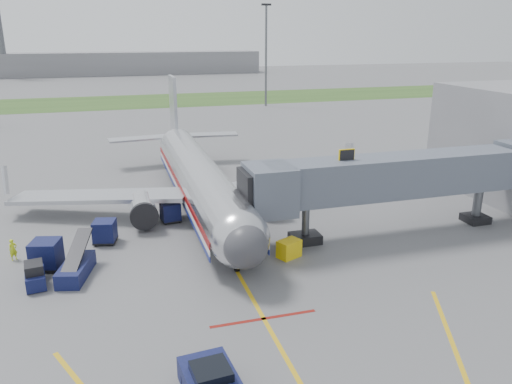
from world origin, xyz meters
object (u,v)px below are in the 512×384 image
object	(u,v)px
baggage_tug	(35,276)
belt_loader	(76,268)
ramp_worker	(13,250)
pushback_tug	(211,384)
airliner	(199,178)

from	to	relation	value
baggage_tug	belt_loader	size ratio (longest dim) A/B	0.48
ramp_worker	pushback_tug	bearing A→B (deg)	-91.56
pushback_tug	baggage_tug	xyz separation A→B (m)	(-8.38, 12.67, 0.06)
baggage_tug	pushback_tug	bearing A→B (deg)	-56.50
airliner	baggage_tug	world-z (taller)	airliner
baggage_tug	belt_loader	distance (m)	2.43
pushback_tug	belt_loader	distance (m)	14.65
baggage_tug	belt_loader	bearing A→B (deg)	16.11
baggage_tug	ramp_worker	bearing A→B (deg)	113.12
pushback_tug	belt_loader	bearing A→B (deg)	114.39
pushback_tug	belt_loader	world-z (taller)	belt_loader
belt_loader	ramp_worker	bearing A→B (deg)	138.54
pushback_tug	ramp_worker	size ratio (longest dim) A/B	2.47
baggage_tug	airliner	bearing A→B (deg)	43.62
belt_loader	ramp_worker	xyz separation A→B (m)	(-4.21, 3.72, 0.19)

